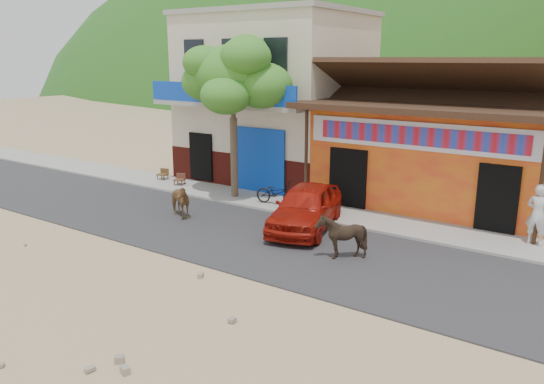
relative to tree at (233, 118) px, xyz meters
The scene contains 13 objects.
ground 8.03m from the tree, 51.58° to the right, with size 120.00×120.00×0.00m, color #9E825B.
road 6.45m from the tree, 35.66° to the right, with size 60.00×5.00×0.04m, color #28282B.
sidewalk 5.53m from the tree, ahead, with size 60.00×2.00×0.12m, color gray.
dance_club 7.93m from the tree, 32.47° to the left, with size 8.00×6.00×3.60m, color orange.
cafe_building 4.31m from the tree, 102.09° to the left, with size 7.00×6.00×7.00m, color beige.
tree is the anchor object (origin of this frame).
cow_tan 3.92m from the tree, 91.23° to the right, with size 0.62×1.36×1.15m, color brown.
cow_dark 7.48m from the tree, 27.94° to the right, with size 1.00×1.12×1.24m, color black.
red_car 5.05m from the tree, 21.59° to the right, with size 1.66×4.14×1.41m, color #A0160B.
scooter 3.25m from the tree, ahead, with size 0.58×1.66×0.87m, color black.
pedestrian 10.65m from the tree, ahead, with size 0.65×0.43×1.78m, color silver.
cafe_chair_left 5.12m from the tree, behind, with size 0.40×0.40×0.86m, color #452F17, non-canonical shape.
cafe_chair_right 4.01m from the tree, behind, with size 0.40×0.40×0.86m, color #542C1C, non-canonical shape.
Camera 1 is at (7.69, -9.65, 5.32)m, focal length 35.00 mm.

